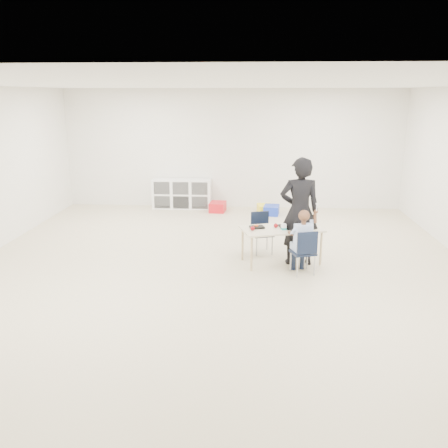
# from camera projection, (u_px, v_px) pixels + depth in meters

# --- Properties ---
(room) EXTENTS (9.00, 9.02, 2.80)m
(room) POSITION_uv_depth(u_px,v_px,m) (218.00, 184.00, 6.91)
(room) COLOR beige
(room) RESTS_ON ground
(table) EXTENTS (1.41, 0.99, 0.59)m
(table) POSITION_uv_depth(u_px,v_px,m) (281.00, 245.00, 7.68)
(table) COLOR beige
(table) RESTS_ON ground
(chair_near) EXTENTS (0.42, 0.41, 0.70)m
(chair_near) POSITION_uv_depth(u_px,v_px,m) (303.00, 252.00, 7.19)
(chair_near) COLOR black
(chair_near) RESTS_ON ground
(chair_far) EXTENTS (0.42, 0.41, 0.70)m
(chair_far) POSITION_uv_depth(u_px,v_px,m) (262.00, 233.00, 8.14)
(chair_far) COLOR black
(chair_far) RESTS_ON ground
(child) EXTENTS (0.59, 0.59, 1.11)m
(child) POSITION_uv_depth(u_px,v_px,m) (304.00, 239.00, 7.14)
(child) COLOR #BCD0FE
(child) RESTS_ON chair_near
(lunch_tray_near) EXTENTS (0.26, 0.22, 0.03)m
(lunch_tray_near) POSITION_uv_depth(u_px,v_px,m) (286.00, 226.00, 7.67)
(lunch_tray_near) COLOR black
(lunch_tray_near) RESTS_ON table
(lunch_tray_far) EXTENTS (0.26, 0.22, 0.03)m
(lunch_tray_far) POSITION_uv_depth(u_px,v_px,m) (257.00, 227.00, 7.60)
(lunch_tray_far) COLOR black
(lunch_tray_far) RESTS_ON table
(milk_carton) EXTENTS (0.09, 0.09, 0.10)m
(milk_carton) POSITION_uv_depth(u_px,v_px,m) (284.00, 227.00, 7.47)
(milk_carton) COLOR white
(milk_carton) RESTS_ON table
(bread_roll) EXTENTS (0.09, 0.09, 0.07)m
(bread_roll) POSITION_uv_depth(u_px,v_px,m) (300.00, 226.00, 7.56)
(bread_roll) COLOR tan
(bread_roll) RESTS_ON table
(apple_near) EXTENTS (0.07, 0.07, 0.07)m
(apple_near) POSITION_uv_depth(u_px,v_px,m) (276.00, 226.00, 7.61)
(apple_near) COLOR maroon
(apple_near) RESTS_ON table
(apple_far) EXTENTS (0.07, 0.07, 0.07)m
(apple_far) POSITION_uv_depth(u_px,v_px,m) (253.00, 228.00, 7.45)
(apple_far) COLOR maroon
(apple_far) RESTS_ON table
(cubby_shelf) EXTENTS (1.40, 0.40, 0.70)m
(cubby_shelf) POSITION_uv_depth(u_px,v_px,m) (182.00, 194.00, 11.38)
(cubby_shelf) COLOR white
(cubby_shelf) RESTS_ON ground
(adult) EXTENTS (0.65, 0.45, 1.73)m
(adult) POSITION_uv_depth(u_px,v_px,m) (299.00, 212.00, 7.50)
(adult) COLOR black
(adult) RESTS_ON ground
(bin_red) EXTENTS (0.39, 0.48, 0.22)m
(bin_red) POSITION_uv_depth(u_px,v_px,m) (218.00, 207.00, 11.10)
(bin_red) COLOR red
(bin_red) RESTS_ON ground
(bin_yellow) EXTENTS (0.37, 0.44, 0.20)m
(bin_yellow) POSITION_uv_depth(u_px,v_px,m) (265.00, 209.00, 10.96)
(bin_yellow) COLOR yellow
(bin_yellow) RESTS_ON ground
(bin_blue) EXTENTS (0.39, 0.47, 0.21)m
(bin_blue) POSITION_uv_depth(u_px,v_px,m) (271.00, 210.00, 10.82)
(bin_blue) COLOR #1832B5
(bin_blue) RESTS_ON ground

